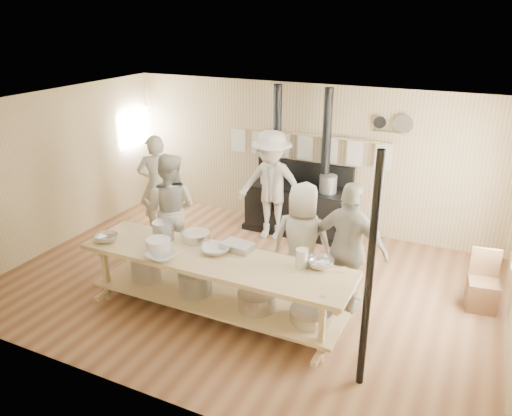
# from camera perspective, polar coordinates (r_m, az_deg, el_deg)

# --- Properties ---
(ground) EXTENTS (7.00, 7.00, 0.00)m
(ground) POSITION_cam_1_polar(r_m,az_deg,el_deg) (7.46, -1.13, -8.60)
(ground) COLOR brown
(ground) RESTS_ON ground
(room_shell) EXTENTS (7.00, 7.00, 7.00)m
(room_shell) POSITION_cam_1_polar(r_m,az_deg,el_deg) (6.79, -1.23, 3.32)
(room_shell) COLOR tan
(room_shell) RESTS_ON ground
(left_opening) EXTENTS (0.00, 0.90, 0.90)m
(left_opening) POSITION_cam_1_polar(r_m,az_deg,el_deg) (10.25, -13.72, 8.89)
(left_opening) COLOR white
(left_opening) RESTS_ON ground
(stove) EXTENTS (1.90, 0.75, 2.60)m
(stove) POSITION_cam_1_polar(r_m,az_deg,el_deg) (8.99, 4.84, 0.48)
(stove) COLOR black
(stove) RESTS_ON ground
(towel_rail) EXTENTS (3.00, 0.04, 0.47)m
(towel_rail) POSITION_cam_1_polar(r_m,az_deg,el_deg) (8.93, 5.74, 7.28)
(towel_rail) COLOR tan
(towel_rail) RESTS_ON ground
(back_wall_shelf) EXTENTS (0.63, 0.14, 0.32)m
(back_wall_shelf) POSITION_cam_1_polar(r_m,az_deg,el_deg) (8.50, 15.36, 8.97)
(back_wall_shelf) COLOR tan
(back_wall_shelf) RESTS_ON ground
(prep_table) EXTENTS (3.60, 0.90, 0.85)m
(prep_table) POSITION_cam_1_polar(r_m,az_deg,el_deg) (6.52, -4.80, -8.20)
(prep_table) COLOR tan
(prep_table) RESTS_ON ground
(support_post) EXTENTS (0.08, 0.08, 2.60)m
(support_post) POSITION_cam_1_polar(r_m,az_deg,el_deg) (5.11, 12.82, -7.66)
(support_post) COLOR black
(support_post) RESTS_ON ground
(cook_far_left) EXTENTS (0.78, 0.73, 1.80)m
(cook_far_left) POSITION_cam_1_polar(r_m,az_deg,el_deg) (8.95, -11.24, 2.59)
(cook_far_left) COLOR #B5B2A0
(cook_far_left) RESTS_ON ground
(cook_left) EXTENTS (1.00, 0.86, 1.78)m
(cook_left) POSITION_cam_1_polar(r_m,az_deg,el_deg) (7.85, -9.78, -0.11)
(cook_left) COLOR #B5B2A0
(cook_left) RESTS_ON ground
(cook_center) EXTENTS (0.88, 0.63, 1.68)m
(cook_center) POSITION_cam_1_polar(r_m,az_deg,el_deg) (6.78, 5.26, -3.93)
(cook_center) COLOR #B5B2A0
(cook_center) RESTS_ON ground
(cook_right) EXTENTS (1.10, 0.57, 1.78)m
(cook_right) POSITION_cam_1_polar(r_m,az_deg,el_deg) (6.57, 10.60, -4.59)
(cook_right) COLOR #B5B2A0
(cook_right) RESTS_ON ground
(cook_by_window) EXTENTS (1.27, 0.76, 1.93)m
(cook_by_window) POSITION_cam_1_polar(r_m,az_deg,el_deg) (8.54, 1.77, 2.55)
(cook_by_window) COLOR #B5B2A0
(cook_by_window) RESTS_ON ground
(chair) EXTENTS (0.43, 0.43, 0.81)m
(chair) POSITION_cam_1_polar(r_m,az_deg,el_deg) (7.44, 24.41, -8.70)
(chair) COLOR #533521
(chair) RESTS_ON ground
(bowl_white_a) EXTENTS (0.42, 0.42, 0.09)m
(bowl_white_a) POSITION_cam_1_polar(r_m,az_deg,el_deg) (6.38, -10.73, -5.43)
(bowl_white_a) COLOR silver
(bowl_white_a) RESTS_ON prep_table
(bowl_steel_a) EXTENTS (0.40, 0.40, 0.10)m
(bowl_steel_a) POSITION_cam_1_polar(r_m,az_deg,el_deg) (7.04, -16.72, -3.29)
(bowl_steel_a) COLOR silver
(bowl_steel_a) RESTS_ON prep_table
(bowl_white_b) EXTENTS (0.49, 0.49, 0.09)m
(bowl_white_b) POSITION_cam_1_polar(r_m,az_deg,el_deg) (6.46, -4.65, -4.76)
(bowl_white_b) COLOR silver
(bowl_white_b) RESTS_ON prep_table
(bowl_steel_b) EXTENTS (0.46, 0.46, 0.10)m
(bowl_steel_b) POSITION_cam_1_polar(r_m,az_deg,el_deg) (6.13, 7.38, -6.31)
(bowl_steel_b) COLOR silver
(bowl_steel_b) RESTS_ON prep_table
(roasting_pan) EXTENTS (0.44, 0.31, 0.09)m
(roasting_pan) POSITION_cam_1_polar(r_m,az_deg,el_deg) (6.52, -2.11, -4.39)
(roasting_pan) COLOR #B2B2B7
(roasting_pan) RESTS_ON prep_table
(mixing_bowl_large) EXTENTS (0.42, 0.42, 0.12)m
(mixing_bowl_large) POSITION_cam_1_polar(r_m,az_deg,el_deg) (6.80, -6.85, -3.25)
(mixing_bowl_large) COLOR silver
(mixing_bowl_large) RESTS_ON prep_table
(bucket_galv) EXTENTS (0.32, 0.32, 0.26)m
(bucket_galv) POSITION_cam_1_polar(r_m,az_deg,el_deg) (6.87, -10.55, -2.59)
(bucket_galv) COLOR gray
(bucket_galv) RESTS_ON prep_table
(deep_bowl_enamel) EXTENTS (0.38, 0.38, 0.20)m
(deep_bowl_enamel) POSITION_cam_1_polar(r_m,az_deg,el_deg) (6.52, -11.06, -4.32)
(deep_bowl_enamel) COLOR silver
(deep_bowl_enamel) RESTS_ON prep_table
(pitcher) EXTENTS (0.15, 0.15, 0.23)m
(pitcher) POSITION_cam_1_polar(r_m,az_deg,el_deg) (6.09, 5.26, -5.72)
(pitcher) COLOR silver
(pitcher) RESTS_ON prep_table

